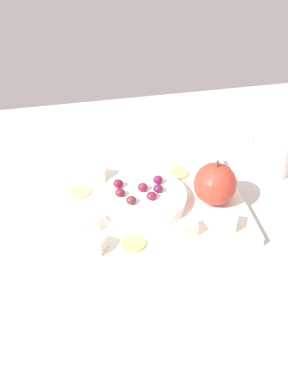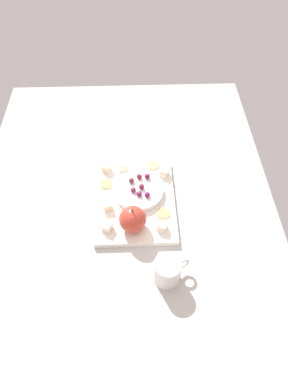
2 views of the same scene
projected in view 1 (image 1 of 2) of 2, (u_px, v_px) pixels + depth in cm
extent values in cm
cube|color=#B5AFA8|center=(154.00, 233.00, 89.75)|extent=(122.39, 94.58, 4.10)
cube|color=white|center=(158.00, 208.00, 90.53)|extent=(32.12, 24.48, 1.87)
cylinder|color=white|center=(144.00, 198.00, 89.77)|extent=(15.69, 15.69, 1.98)
sphere|color=#BA3929|center=(215.00, 184.00, 88.25)|extent=(7.91, 7.91, 7.91)
cylinder|color=brown|center=(218.00, 164.00, 85.34)|extent=(0.50, 0.50, 1.20)
cube|color=#F9E6C0|center=(188.00, 228.00, 83.21)|extent=(3.11, 3.11, 2.63)
cube|color=white|center=(100.00, 173.00, 94.98)|extent=(3.43, 3.43, 2.63)
cube|color=#F9EDC4|center=(205.00, 167.00, 96.49)|extent=(3.31, 3.31, 2.63)
cube|color=#F7E7C1|center=(230.00, 222.00, 84.39)|extent=(3.54, 3.54, 2.63)
cube|color=#F9E1C4|center=(98.00, 244.00, 80.30)|extent=(3.65, 3.65, 2.63)
cube|color=white|center=(91.00, 223.00, 84.22)|extent=(2.96, 2.96, 2.63)
cylinder|color=tan|center=(178.00, 173.00, 96.98)|extent=(4.16, 4.16, 0.40)
cylinder|color=tan|center=(80.00, 191.00, 92.47)|extent=(4.16, 4.16, 0.40)
cylinder|color=tan|center=(134.00, 243.00, 81.93)|extent=(4.16, 4.16, 0.40)
ellipsoid|color=#631B42|center=(158.00, 189.00, 89.14)|extent=(1.84, 1.66, 1.49)
ellipsoid|color=maroon|center=(120.00, 192.00, 88.28)|extent=(1.84, 1.66, 1.50)
ellipsoid|color=maroon|center=(143.00, 187.00, 89.29)|extent=(1.84, 1.66, 1.71)
ellipsoid|color=maroon|center=(151.00, 196.00, 87.52)|extent=(1.84, 1.66, 1.53)
ellipsoid|color=maroon|center=(131.00, 200.00, 86.59)|extent=(1.84, 1.66, 1.55)
ellipsoid|color=maroon|center=(158.00, 180.00, 91.04)|extent=(1.84, 1.66, 1.66)
ellipsoid|color=maroon|center=(118.00, 184.00, 90.16)|extent=(1.84, 1.66, 1.64)
cylinder|color=silver|center=(274.00, 155.00, 98.34)|extent=(7.17, 7.17, 7.91)
torus|color=silver|center=(257.00, 144.00, 101.33)|extent=(2.39, 3.97, 4.00)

